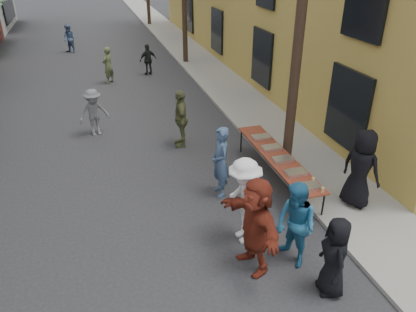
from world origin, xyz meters
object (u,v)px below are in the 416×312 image
serving_table (277,157)px  guest_front_a (335,257)px  server (361,169)px  utility_pole_near (302,0)px  catering_tray_sausage (309,186)px  guest_front_c (295,225)px

serving_table → guest_front_a: bearing=-100.6°
serving_table → server: server is taller
serving_table → server: (1.29, -1.68, 0.35)m
utility_pole_near → server: bearing=-72.2°
utility_pole_near → catering_tray_sausage: utility_pole_near is taller
guest_front_c → serving_table: bearing=145.0°
guest_front_a → serving_table: bearing=-177.0°
server → utility_pole_near: bearing=-5.8°
catering_tray_sausage → utility_pole_near: bearing=75.4°
serving_table → server: bearing=-52.5°
serving_table → guest_front_c: size_ratio=2.24×
guest_front_a → server: bearing=151.0°
guest_front_c → server: bearing=103.3°
utility_pole_near → guest_front_a: utility_pole_near is taller
guest_front_c → server: server is taller
catering_tray_sausage → server: size_ratio=0.26×
utility_pole_near → catering_tray_sausage: 4.35m
utility_pole_near → guest_front_c: (-1.61, -3.53, -3.61)m
guest_front_a → utility_pole_near: bearing=177.3°
serving_table → guest_front_c: guest_front_c is taller
guest_front_c → server: (2.33, 1.30, 0.17)m
catering_tray_sausage → guest_front_a: guest_front_a is taller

